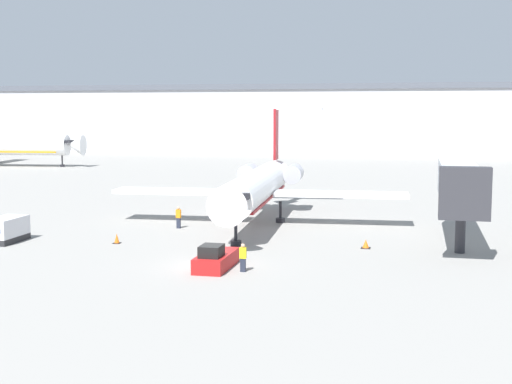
{
  "coord_description": "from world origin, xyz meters",
  "views": [
    {
      "loc": [
        12.44,
        -41.81,
        9.79
      ],
      "look_at": [
        0.0,
        12.92,
        3.29
      ],
      "focal_mm": 50.0,
      "sensor_mm": 36.0,
      "label": 1
    }
  ],
  "objects": [
    {
      "name": "airplane_main",
      "position": [
        -0.91,
        17.83,
        3.35
      ],
      "size": [
        25.62,
        26.72,
        9.99
      ],
      "color": "white",
      "rests_on": "ground"
    },
    {
      "name": "pushback_tug",
      "position": [
        0.39,
        -0.09,
        0.59
      ],
      "size": [
        1.82,
        4.61,
        1.63
      ],
      "color": "#B21919",
      "rests_on": "ground"
    },
    {
      "name": "worker_near_tug",
      "position": [
        2.27,
        -0.63,
        0.91
      ],
      "size": [
        0.4,
        0.24,
        1.74
      ],
      "color": "#232838",
      "rests_on": "ground"
    },
    {
      "name": "luggage_cart",
      "position": [
        -17.26,
        4.97,
        0.92
      ],
      "size": [
        1.93,
        3.63,
        1.84
      ],
      "color": "#232326",
      "rests_on": "ground"
    },
    {
      "name": "traffic_cone_right",
      "position": [
        9.01,
        8.48,
        0.29
      ],
      "size": [
        0.66,
        0.66,
        0.62
      ],
      "color": "black",
      "rests_on": "ground"
    },
    {
      "name": "worker_by_wing",
      "position": [
        -6.76,
        13.67,
        0.97
      ],
      "size": [
        0.4,
        0.26,
        1.83
      ],
      "color": "#232838",
      "rests_on": "ground"
    },
    {
      "name": "terminal_building",
      "position": [
        0.0,
        120.0,
        7.74
      ],
      "size": [
        180.0,
        16.8,
        15.42
      ],
      "color": "#B2B2B7",
      "rests_on": "ground"
    },
    {
      "name": "ground_plane",
      "position": [
        0.0,
        0.0,
        0.0
      ],
      "size": [
        600.0,
        600.0,
        0.0
      ],
      "primitive_type": "plane",
      "color": "gray"
    },
    {
      "name": "jet_bridge",
      "position": [
        15.43,
        11.36,
        4.46
      ],
      "size": [
        3.2,
        14.69,
        6.19
      ],
      "color": "#2D2D33",
      "rests_on": "ground"
    },
    {
      "name": "traffic_cone_left",
      "position": [
        -9.01,
        6.29,
        0.35
      ],
      "size": [
        0.52,
        0.52,
        0.73
      ],
      "color": "black",
      "rests_on": "ground"
    }
  ]
}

